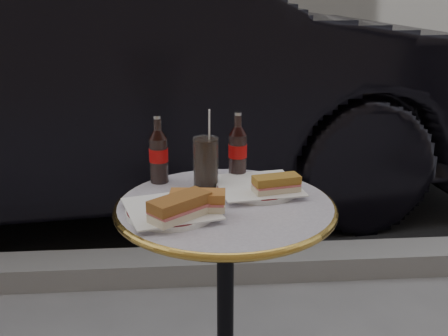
{
  "coord_description": "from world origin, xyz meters",
  "views": [
    {
      "loc": [
        -0.12,
        -1.45,
        1.32
      ],
      "look_at": [
        0.0,
        0.05,
        0.82
      ],
      "focal_mm": 45.0,
      "sensor_mm": 36.0,
      "label": 1
    }
  ],
  "objects": [
    {
      "name": "curb",
      "position": [
        0.0,
        0.9,
        0.05
      ],
      "size": [
        40.0,
        0.2,
        0.12
      ],
      "primitive_type": "cube",
      "color": "gray",
      "rests_on": "ground"
    },
    {
      "name": "plate_right",
      "position": [
        0.1,
        0.1,
        0.74
      ],
      "size": [
        0.25,
        0.25,
        0.01
      ],
      "primitive_type": "cylinder",
      "rotation": [
        0.0,
        0.0,
        -0.03
      ],
      "color": "silver",
      "rests_on": "bistro_table"
    },
    {
      "name": "plate_left",
      "position": [
        -0.15,
        -0.06,
        0.74
      ],
      "size": [
        0.26,
        0.26,
        0.01
      ],
      "primitive_type": "cylinder",
      "rotation": [
        0.0,
        0.0,
        0.09
      ],
      "color": "white",
      "rests_on": "bistro_table"
    },
    {
      "name": "sandwich_right",
      "position": [
        0.15,
        0.04,
        0.77
      ],
      "size": [
        0.14,
        0.09,
        0.05
      ],
      "primitive_type": "cube",
      "rotation": [
        0.0,
        0.0,
        0.22
      ],
      "color": "olive",
      "rests_on": "plate_right"
    },
    {
      "name": "cola_bottle_left",
      "position": [
        -0.19,
        0.19,
        0.84
      ],
      "size": [
        0.08,
        0.08,
        0.21
      ],
      "primitive_type": null,
      "rotation": [
        0.0,
        0.0,
        -0.42
      ],
      "color": "black",
      "rests_on": "bistro_table"
    },
    {
      "name": "cola_glass",
      "position": [
        -0.05,
        0.13,
        0.81
      ],
      "size": [
        0.1,
        0.1,
        0.16
      ],
      "primitive_type": "cylinder",
      "rotation": [
        0.0,
        0.0,
        -0.33
      ],
      "color": "black",
      "rests_on": "bistro_table"
    },
    {
      "name": "sandwich_left_a",
      "position": [
        -0.13,
        -0.13,
        0.77
      ],
      "size": [
        0.17,
        0.16,
        0.06
      ],
      "primitive_type": "cube",
      "rotation": [
        0.0,
        0.0,
        0.69
      ],
      "color": "brown",
      "rests_on": "plate_left"
    },
    {
      "name": "sandwich_left_b",
      "position": [
        -0.08,
        -0.08,
        0.77
      ],
      "size": [
        0.15,
        0.08,
        0.05
      ],
      "primitive_type": "cube",
      "rotation": [
        0.0,
        0.0,
        -0.11
      ],
      "color": "#AB652B",
      "rests_on": "plate_left"
    },
    {
      "name": "asphalt_road",
      "position": [
        0.0,
        5.0,
        0.0
      ],
      "size": [
        40.0,
        8.0,
        0.0
      ],
      "primitive_type": "cube",
      "color": "black",
      "rests_on": "ground"
    },
    {
      "name": "bistro_table",
      "position": [
        0.0,
        0.0,
        0.37
      ],
      "size": [
        0.62,
        0.62,
        0.73
      ],
      "primitive_type": null,
      "color": "#BAB2C4",
      "rests_on": "ground"
    },
    {
      "name": "cola_bottle_right",
      "position": [
        0.06,
        0.22,
        0.84
      ],
      "size": [
        0.07,
        0.07,
        0.21
      ],
      "primitive_type": null,
      "rotation": [
        0.0,
        0.0,
        0.17
      ],
      "color": "black",
      "rests_on": "bistro_table"
    },
    {
      "name": "parked_car",
      "position": [
        -0.62,
        1.93,
        0.81
      ],
      "size": [
        2.3,
        5.1,
        1.62
      ],
      "primitive_type": "imported",
      "rotation": [
        0.0,
        0.0,
        1.69
      ],
      "color": "black",
      "rests_on": "ground"
    }
  ]
}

